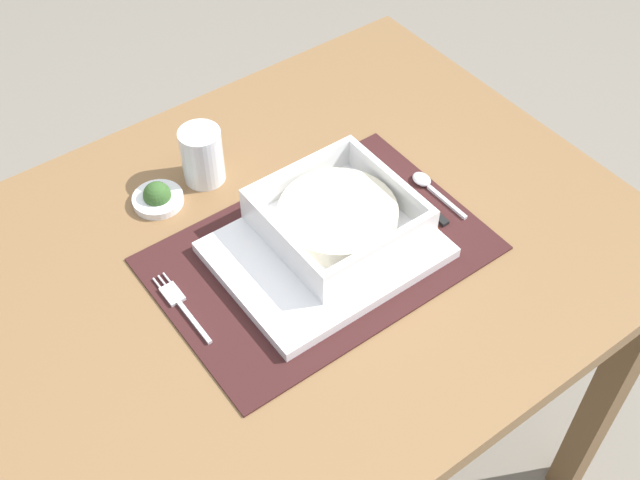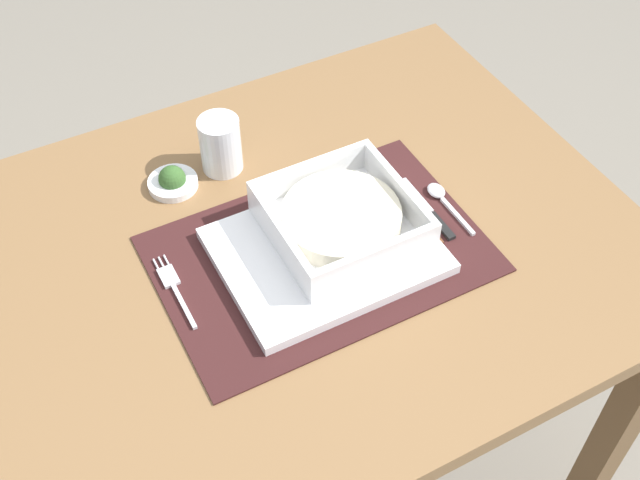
{
  "view_description": "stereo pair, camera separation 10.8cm",
  "coord_description": "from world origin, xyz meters",
  "views": [
    {
      "loc": [
        -0.42,
        -0.61,
        1.56
      ],
      "look_at": [
        0.01,
        -0.03,
        0.75
      ],
      "focal_mm": 44.76,
      "sensor_mm": 36.0,
      "label": 1
    },
    {
      "loc": [
        -0.32,
        -0.67,
        1.56
      ],
      "look_at": [
        0.01,
        -0.03,
        0.75
      ],
      "focal_mm": 44.76,
      "sensor_mm": 36.0,
      "label": 2
    }
  ],
  "objects": [
    {
      "name": "ground_plane",
      "position": [
        0.0,
        0.0,
        0.0
      ],
      "size": [
        6.0,
        6.0,
        0.0
      ],
      "primitive_type": "plane",
      "color": "gray"
    },
    {
      "name": "dining_table",
      "position": [
        0.0,
        0.0,
        0.62
      ],
      "size": [
        0.95,
        0.75,
        0.72
      ],
      "color": "brown",
      "rests_on": "ground"
    },
    {
      "name": "placemat",
      "position": [
        0.01,
        -0.03,
        0.73
      ],
      "size": [
        0.45,
        0.3,
        0.0
      ],
      "primitive_type": "cube",
      "color": "#381919",
      "rests_on": "dining_table"
    },
    {
      "name": "serving_plate",
      "position": [
        0.02,
        -0.04,
        0.74
      ],
      "size": [
        0.29,
        0.23,
        0.02
      ],
      "primitive_type": "cube",
      "color": "white",
      "rests_on": "placemat"
    },
    {
      "name": "porridge_bowl",
      "position": [
        0.05,
        -0.02,
        0.76
      ],
      "size": [
        0.19,
        0.19,
        0.05
      ],
      "color": "white",
      "rests_on": "serving_plate"
    },
    {
      "name": "fork",
      "position": [
        -0.19,
        0.01,
        0.73
      ],
      "size": [
        0.02,
        0.14,
        0.0
      ],
      "rotation": [
        0.0,
        0.0,
        -0.03
      ],
      "color": "silver",
      "rests_on": "placemat"
    },
    {
      "name": "spoon",
      "position": [
        0.22,
        -0.02,
        0.73
      ],
      "size": [
        0.02,
        0.11,
        0.01
      ],
      "rotation": [
        0.0,
        0.0,
        0.0
      ],
      "color": "silver",
      "rests_on": "placemat"
    },
    {
      "name": "butter_knife",
      "position": [
        0.19,
        -0.04,
        0.73
      ],
      "size": [
        0.01,
        0.13,
        0.01
      ],
      "rotation": [
        0.0,
        0.0,
        0.04
      ],
      "color": "black",
      "rests_on": "placemat"
    },
    {
      "name": "bread_knife",
      "position": [
        0.17,
        -0.04,
        0.73
      ],
      "size": [
        0.01,
        0.14,
        0.01
      ],
      "rotation": [
        0.0,
        0.0,
        0.05
      ],
      "color": "#59331E",
      "rests_on": "placemat"
    },
    {
      "name": "drinking_glass",
      "position": [
        -0.03,
        0.2,
        0.76
      ],
      "size": [
        0.06,
        0.06,
        0.09
      ],
      "color": "white",
      "rests_on": "dining_table"
    },
    {
      "name": "condiment_saucer",
      "position": [
        -0.12,
        0.19,
        0.74
      ],
      "size": [
        0.07,
        0.07,
        0.04
      ],
      "color": "white",
      "rests_on": "dining_table"
    }
  ]
}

